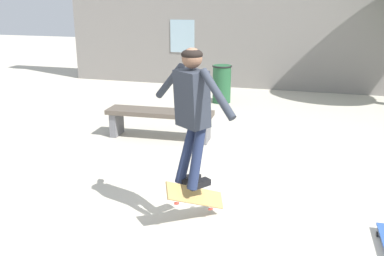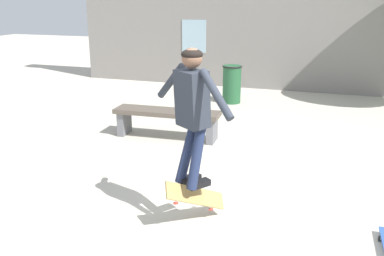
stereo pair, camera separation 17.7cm
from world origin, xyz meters
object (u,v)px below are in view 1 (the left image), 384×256
trash_bin (222,83)px  skateboard_flipping (196,196)px  park_bench (160,118)px  skater (192,106)px

trash_bin → skateboard_flipping: bearing=-80.4°
park_bench → skateboard_flipping: size_ratio=2.61×
trash_bin → park_bench: bearing=-99.0°
park_bench → skater: bearing=-65.7°
skater → skateboard_flipping: size_ratio=2.02×
skateboard_flipping → skater: bearing=147.9°
skater → skateboard_flipping: 1.03m
park_bench → trash_bin: 3.02m
trash_bin → skater: skater is taller
park_bench → trash_bin: (0.47, 2.98, 0.09)m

